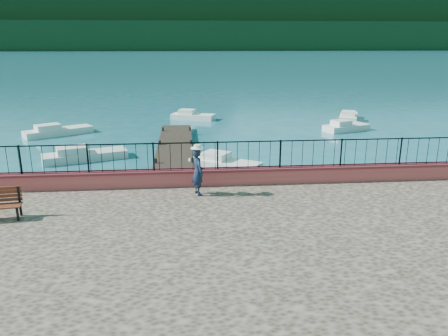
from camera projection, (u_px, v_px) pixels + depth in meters
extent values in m
plane|color=#19596B|center=(239.00, 266.00, 12.22)|extent=(2000.00, 2000.00, 0.00)
cube|color=#CC4950|center=(226.00, 176.00, 15.34)|extent=(28.00, 0.46, 0.58)
cube|color=black|center=(226.00, 155.00, 15.13)|extent=(27.00, 0.05, 0.95)
cube|color=#2D231C|center=(175.00, 155.00, 23.48)|extent=(2.00, 16.00, 0.30)
cube|color=black|center=(185.00, 36.00, 296.51)|extent=(900.00, 60.00, 18.00)
cube|color=black|center=(184.00, 20.00, 350.23)|extent=(900.00, 120.00, 44.00)
ellipsoid|color=#142D23|center=(354.00, 46.00, 566.60)|extent=(448.00, 384.00, 180.00)
imported|color=#111E33|center=(198.00, 172.00, 14.20)|extent=(0.54, 0.66, 1.56)
cylinder|color=white|center=(197.00, 147.00, 13.97)|extent=(0.44, 0.44, 0.12)
cube|color=silver|center=(85.00, 153.00, 23.06)|extent=(4.47, 2.70, 0.80)
cube|color=silver|center=(225.00, 161.00, 21.45)|extent=(3.62, 3.11, 0.80)
cube|color=silver|center=(346.00, 125.00, 30.58)|extent=(3.49, 2.36, 0.80)
cube|color=silver|center=(58.00, 129.00, 29.24)|extent=(4.37, 3.46, 0.80)
cube|color=white|center=(193.00, 114.00, 35.02)|extent=(3.67, 2.41, 0.80)
cube|color=silver|center=(349.00, 115.00, 34.83)|extent=(2.52, 3.67, 0.80)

